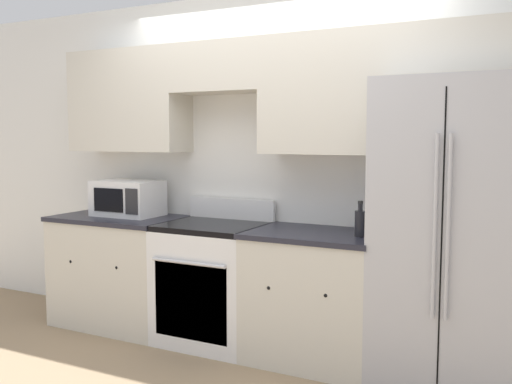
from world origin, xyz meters
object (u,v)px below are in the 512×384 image
object	(u,v)px
microwave	(128,198)
bottle	(360,223)
refrigerator	(451,234)
oven_range	(213,282)

from	to	relation	value
microwave	bottle	size ratio (longest dim) A/B	2.27
refrigerator	bottle	distance (m)	0.55
bottle	microwave	bearing A→B (deg)	177.20
bottle	refrigerator	bearing A→B (deg)	7.24
oven_range	refrigerator	bearing A→B (deg)	1.20
refrigerator	microwave	size ratio (longest dim) A/B	3.58
refrigerator	bottle	world-z (taller)	refrigerator
refrigerator	bottle	size ratio (longest dim) A/B	8.14
oven_range	bottle	xyz separation A→B (m)	(1.12, -0.03, 0.53)
oven_range	bottle	size ratio (longest dim) A/B	4.57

